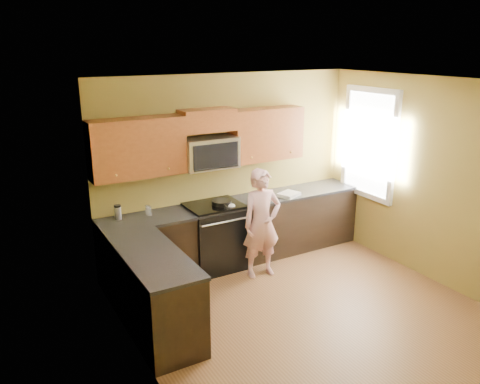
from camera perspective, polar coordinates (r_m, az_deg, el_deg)
floor at (r=5.99m, az=8.12°, el=-14.03°), size 4.00×4.00×0.00m
ceiling at (r=5.14m, az=9.41°, el=12.67°), size 4.00×4.00×0.00m
wall_back at (r=7.02m, az=-1.43°, el=2.88°), size 4.00×0.00×4.00m
wall_front at (r=4.17m, az=26.17°, el=-9.34°), size 4.00×0.00×4.00m
wall_left at (r=4.52m, az=-11.75°, el=-5.81°), size 0.00×4.00×4.00m
wall_right at (r=6.80m, az=22.08°, el=1.12°), size 0.00×4.00×4.00m
cabinet_back_run at (r=7.05m, az=-0.21°, el=-4.83°), size 4.00×0.60×0.88m
cabinet_left_run at (r=5.51m, az=-10.18°, el=-11.80°), size 0.60×1.60×0.88m
countertop_back at (r=6.89m, az=-0.17°, el=-1.30°), size 4.00×0.62×0.04m
countertop_left at (r=5.31m, az=-10.34°, el=-7.43°), size 0.62×1.60×0.04m
stove at (r=6.85m, az=-3.03°, el=-5.24°), size 0.76×0.65×0.95m
microwave at (r=6.64m, az=-3.65°, el=2.92°), size 0.76×0.40×0.42m
upper_cab_left at (r=6.32m, az=-11.87°, el=1.82°), size 1.22×0.33×0.75m
upper_cab_right at (r=7.12m, az=3.03°, el=3.91°), size 1.12×0.33×0.75m
upper_cab_over_mw at (r=6.54m, az=-3.89°, el=8.50°), size 0.76×0.33×0.30m
window at (r=7.49m, az=15.10°, el=5.56°), size 0.06×1.06×1.66m
woman at (r=6.52m, az=2.59°, el=-3.73°), size 0.59×0.42×1.51m
frying_pan at (r=6.67m, az=-2.18°, el=-1.48°), size 0.37×0.53×0.06m
butter_tub at (r=6.97m, az=2.80°, el=-0.92°), size 0.17×0.17×0.09m
toast_slice at (r=6.87m, az=1.99°, el=-1.12°), size 0.13×0.13×0.01m
napkin_a at (r=6.61m, az=-1.05°, el=-1.66°), size 0.12×0.13×0.06m
napkin_b at (r=7.12m, az=3.64°, el=-0.26°), size 0.14×0.15×0.07m
dish_towel at (r=7.16m, az=5.84°, el=-0.29°), size 0.37×0.33×0.05m
travel_mug at (r=6.39m, az=-14.22°, el=-3.16°), size 0.11×0.11×0.19m
glass_b at (r=6.43m, az=-10.74°, el=-2.21°), size 0.09×0.09×0.12m
glass_c at (r=6.48m, az=-10.89°, el=-2.08°), size 0.08×0.08×0.12m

